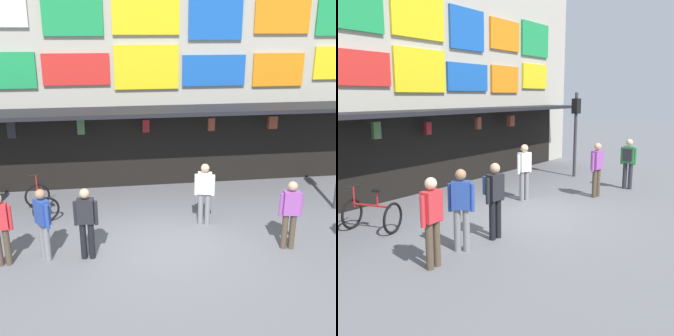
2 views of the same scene
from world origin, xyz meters
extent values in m
plane|color=slate|center=(0.00, 0.00, 0.00)|extent=(80.00, 80.00, 0.00)
cube|color=#B2AD9E|center=(0.00, 4.60, 4.00)|extent=(18.00, 1.20, 8.00)
cube|color=black|center=(0.00, 3.30, 2.60)|extent=(15.30, 1.40, 0.12)
cube|color=green|center=(-2.11, 3.95, 5.37)|extent=(1.73, 0.08, 1.26)
cube|color=yellow|center=(0.00, 3.95, 5.47)|extent=(1.99, 0.08, 1.38)
cube|color=blue|center=(2.11, 3.95, 5.32)|extent=(1.66, 0.08, 1.38)
cube|color=orange|center=(4.22, 3.95, 5.37)|extent=(1.78, 0.08, 1.12)
cube|color=green|center=(6.33, 3.95, 5.43)|extent=(1.97, 0.08, 1.38)
cube|color=red|center=(-2.11, 3.95, 3.80)|extent=(1.97, 0.08, 0.92)
cube|color=yellow|center=(0.00, 3.95, 3.83)|extent=(1.97, 0.08, 1.31)
cube|color=blue|center=(2.11, 3.95, 3.72)|extent=(2.00, 0.08, 0.94)
cube|color=orange|center=(4.22, 3.95, 3.71)|extent=(1.67, 0.08, 1.02)
cube|color=yellow|center=(6.33, 3.95, 3.90)|extent=(1.81, 0.08, 1.03)
cylinder|color=black|center=(-2.04, 3.40, 2.47)|extent=(0.02, 0.02, 0.14)
cube|color=#477042|center=(-2.04, 3.40, 2.18)|extent=(0.22, 0.13, 0.45)
cylinder|color=black|center=(-0.08, 3.63, 2.41)|extent=(0.02, 0.02, 0.25)
cube|color=maroon|center=(-0.08, 3.63, 2.09)|extent=(0.20, 0.12, 0.39)
cylinder|color=black|center=(1.93, 3.34, 2.44)|extent=(0.02, 0.02, 0.19)
cube|color=brown|center=(1.93, 3.34, 2.15)|extent=(0.20, 0.12, 0.40)
cylinder|color=black|center=(3.97, 3.48, 2.43)|extent=(0.02, 0.02, 0.22)
cube|color=brown|center=(3.97, 3.48, 2.12)|extent=(0.29, 0.17, 0.40)
cube|color=black|center=(0.00, 3.98, 1.25)|extent=(15.30, 0.04, 2.50)
cylinder|color=#38383D|center=(5.16, 1.29, 1.60)|extent=(0.12, 0.12, 3.20)
cube|color=black|center=(5.16, 1.29, 2.70)|extent=(0.30, 0.26, 0.56)
sphere|color=red|center=(5.17, 1.42, 2.83)|extent=(0.15, 0.15, 0.15)
sphere|color=black|center=(5.17, 1.42, 2.57)|extent=(0.15, 0.15, 0.15)
torus|color=black|center=(-3.35, 2.60, 0.36)|extent=(0.70, 0.31, 0.72)
torus|color=black|center=(-2.97, 1.57, 0.36)|extent=(0.70, 0.31, 0.72)
cylinder|color=#B21E1E|center=(-3.16, 2.08, 0.61)|extent=(0.39, 0.95, 0.05)
cylinder|color=#B21E1E|center=(-3.11, 1.93, 0.78)|extent=(0.04, 0.04, 0.35)
cube|color=black|center=(-3.11, 1.93, 0.97)|extent=(0.16, 0.22, 0.06)
cylinder|color=#B21E1E|center=(-3.33, 2.52, 0.78)|extent=(0.04, 0.04, 0.50)
cylinder|color=black|center=(-3.33, 2.52, 1.03)|extent=(0.43, 0.19, 0.04)
cylinder|color=gray|center=(1.25, 0.83, 0.44)|extent=(0.14, 0.14, 0.88)
cylinder|color=gray|center=(1.08, 0.87, 0.44)|extent=(0.14, 0.14, 0.88)
cube|color=white|center=(1.17, 0.85, 1.16)|extent=(0.40, 0.31, 0.56)
sphere|color=tan|center=(1.17, 0.85, 1.57)|extent=(0.22, 0.22, 0.22)
cylinder|color=white|center=(1.38, 0.79, 1.11)|extent=(0.09, 0.09, 0.56)
cylinder|color=white|center=(0.95, 0.91, 1.11)|extent=(0.09, 0.09, 0.56)
cylinder|color=#2D2D38|center=(4.44, -0.97, 0.44)|extent=(0.14, 0.14, 0.88)
cylinder|color=#2D2D38|center=(4.47, -1.15, 0.44)|extent=(0.14, 0.14, 0.88)
cube|color=#388E51|center=(4.46, -1.06, 1.16)|extent=(0.27, 0.39, 0.56)
sphere|color=beige|center=(4.46, -1.06, 1.57)|extent=(0.22, 0.22, 0.22)
cylinder|color=#388E51|center=(4.42, -0.84, 1.11)|extent=(0.09, 0.09, 0.56)
cylinder|color=#388E51|center=(4.49, -1.28, 1.11)|extent=(0.09, 0.09, 0.56)
cube|color=#232328|center=(4.30, -1.09, 1.18)|extent=(0.20, 0.30, 0.40)
cylinder|color=brown|center=(2.74, -0.67, 0.44)|extent=(0.14, 0.14, 0.88)
cylinder|color=brown|center=(2.92, -0.70, 0.44)|extent=(0.14, 0.14, 0.88)
cube|color=#9E4CA8|center=(2.83, -0.68, 1.16)|extent=(0.39, 0.28, 0.56)
sphere|color=tan|center=(2.83, -0.68, 1.57)|extent=(0.22, 0.22, 0.22)
cylinder|color=#9E4CA8|center=(2.61, -0.65, 1.11)|extent=(0.09, 0.09, 0.56)
cylinder|color=#9E4CA8|center=(3.05, -0.72, 1.11)|extent=(0.09, 0.09, 0.56)
cylinder|color=gray|center=(-2.79, -0.29, 0.44)|extent=(0.14, 0.14, 0.88)
cylinder|color=gray|center=(-2.68, -0.44, 0.44)|extent=(0.14, 0.14, 0.88)
cube|color=#28479E|center=(-2.74, -0.37, 1.16)|extent=(0.39, 0.42, 0.56)
sphere|color=#A87A5B|center=(-2.74, -0.37, 1.57)|extent=(0.22, 0.22, 0.22)
cylinder|color=#28479E|center=(-2.86, -0.19, 1.11)|extent=(0.09, 0.09, 0.56)
cylinder|color=#28479E|center=(-2.61, -0.54, 1.11)|extent=(0.09, 0.09, 0.56)
cylinder|color=brown|center=(-3.69, -0.50, 0.44)|extent=(0.14, 0.14, 0.88)
cylinder|color=brown|center=(-3.51, -0.48, 0.44)|extent=(0.14, 0.14, 0.88)
cube|color=red|center=(-3.60, -0.49, 1.16)|extent=(0.38, 0.25, 0.56)
sphere|color=beige|center=(-3.60, -0.49, 1.57)|extent=(0.22, 0.22, 0.22)
cylinder|color=red|center=(-3.82, -0.51, 1.11)|extent=(0.09, 0.09, 0.56)
cylinder|color=red|center=(-3.39, -0.47, 1.11)|extent=(0.09, 0.09, 0.56)
cylinder|color=black|center=(-1.71, -0.47, 0.44)|extent=(0.14, 0.14, 0.88)
cylinder|color=black|center=(-1.89, -0.46, 0.44)|extent=(0.14, 0.14, 0.88)
cube|color=#232328|center=(-1.80, -0.46, 1.16)|extent=(0.38, 0.25, 0.56)
sphere|color=tan|center=(-1.80, -0.46, 1.57)|extent=(0.22, 0.22, 0.22)
cylinder|color=#232328|center=(-1.58, -0.48, 1.11)|extent=(0.09, 0.09, 0.56)
cylinder|color=#232328|center=(-2.02, -0.45, 1.11)|extent=(0.09, 0.09, 0.56)
cube|color=#2D5693|center=(-1.79, -0.30, 1.18)|extent=(0.29, 0.18, 0.40)
camera|label=1|loc=(-1.19, -8.80, 4.88)|focal=43.82mm
camera|label=2|loc=(-7.96, -5.53, 3.08)|focal=41.01mm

